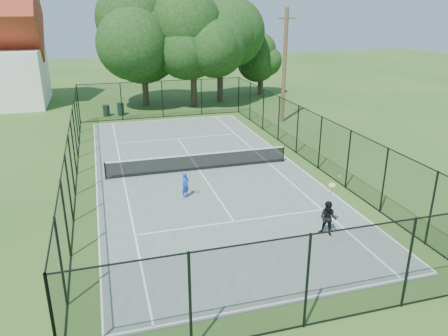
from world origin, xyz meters
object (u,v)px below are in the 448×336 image
object	(u,v)px
trash_bin_left	(106,111)
player_blue	(186,185)
trash_bin_right	(121,109)
utility_pole	(284,66)
player_black	(328,218)
tennis_net	(199,161)

from	to	relation	value
trash_bin_left	player_blue	size ratio (longest dim) A/B	0.73
trash_bin_right	utility_pole	distance (m)	13.90
utility_pole	player_black	size ratio (longest dim) A/B	3.71
tennis_net	trash_bin_left	size ratio (longest dim) A/B	11.14
tennis_net	utility_pole	size ratio (longest dim) A/B	1.18
player_black	player_blue	bearing A→B (deg)	132.26
player_blue	tennis_net	bearing A→B (deg)	66.88
tennis_net	trash_bin_right	bearing A→B (deg)	102.51
trash_bin_left	trash_bin_right	world-z (taller)	trash_bin_right
tennis_net	player_black	distance (m)	9.06
player_black	tennis_net	bearing A→B (deg)	110.68
player_blue	player_black	xyz separation A→B (m)	(4.64, -5.10, 0.10)
trash_bin_right	utility_pole	world-z (taller)	utility_pole
trash_bin_right	player_blue	bearing A→B (deg)	-84.22
trash_bin_right	player_black	size ratio (longest dim) A/B	0.45
tennis_net	player_blue	size ratio (longest dim) A/B	8.14
trash_bin_right	trash_bin_left	bearing A→B (deg)	178.39
utility_pole	tennis_net	bearing A→B (deg)	-134.36
utility_pole	player_black	xyz separation A→B (m)	(-5.60, -17.47, -3.54)
utility_pole	player_blue	world-z (taller)	utility_pole
tennis_net	trash_bin_right	size ratio (longest dim) A/B	9.78
player_black	utility_pole	bearing A→B (deg)	72.22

